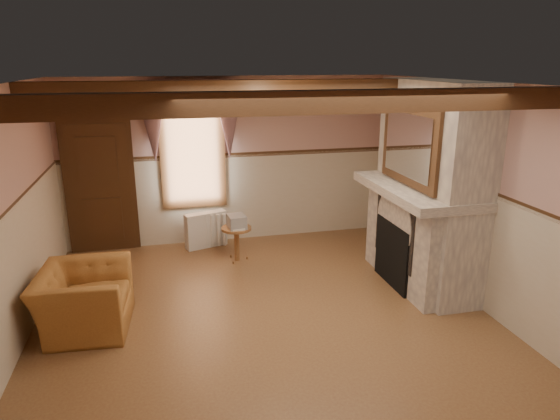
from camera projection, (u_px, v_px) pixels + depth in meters
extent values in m
cube|color=brown|center=(266.00, 320.00, 6.08)|extent=(5.50, 6.00, 0.01)
cube|color=silver|center=(264.00, 84.00, 5.28)|extent=(5.50, 6.00, 0.01)
cube|color=tan|center=(229.00, 161.00, 8.47)|extent=(5.50, 0.02, 2.80)
cube|color=tan|center=(372.00, 356.00, 2.89)|extent=(5.50, 0.02, 2.80)
cube|color=tan|center=(0.00, 229.00, 5.06)|extent=(0.02, 6.00, 2.80)
cube|color=tan|center=(478.00, 196.00, 6.30)|extent=(0.02, 6.00, 2.80)
cube|color=black|center=(397.00, 254.00, 6.96)|extent=(0.20, 0.95, 0.90)
imported|color=#9E662D|center=(84.00, 299.00, 5.82)|extent=(1.06, 1.19, 0.73)
cylinder|color=brown|center=(237.00, 244.00, 7.83)|extent=(0.53, 0.53, 0.55)
cube|color=#B7AD8C|center=(237.00, 221.00, 7.71)|extent=(0.29, 0.34, 0.20)
cube|color=silver|center=(206.00, 230.00, 8.41)|extent=(0.72, 0.39, 0.60)
imported|color=brown|center=(426.00, 186.00, 6.53)|extent=(0.32, 0.32, 0.08)
cube|color=black|center=(394.00, 167.00, 7.41)|extent=(0.14, 0.24, 0.20)
cylinder|color=#B78C33|center=(404.00, 169.00, 7.10)|extent=(0.11, 0.11, 0.28)
cylinder|color=#B01523|center=(446.00, 192.00, 6.08)|extent=(0.06, 0.06, 0.16)
cylinder|color=gold|center=(445.00, 193.00, 6.12)|extent=(0.06, 0.06, 0.12)
cube|color=gray|center=(430.00, 186.00, 6.78)|extent=(0.85, 2.00, 2.80)
cube|color=gray|center=(418.00, 190.00, 6.75)|extent=(1.05, 2.05, 0.12)
cube|color=silver|center=(409.00, 145.00, 6.54)|extent=(0.06, 1.44, 1.04)
cube|color=black|center=(101.00, 189.00, 8.04)|extent=(1.10, 0.10, 2.10)
cube|color=white|center=(192.00, 148.00, 8.24)|extent=(1.06, 0.08, 2.02)
cube|color=gray|center=(191.00, 112.00, 7.98)|extent=(1.30, 0.14, 1.40)
cube|color=black|center=(293.00, 103.00, 4.19)|extent=(5.50, 0.18, 0.20)
cube|color=black|center=(245.00, 88.00, 6.42)|extent=(5.50, 0.18, 0.20)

